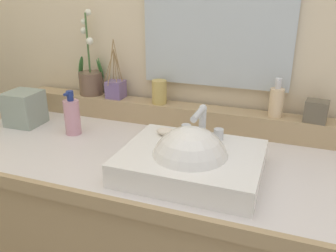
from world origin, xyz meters
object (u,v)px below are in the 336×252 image
tissue_box (24,108)px  tumbler_cup (159,92)px  sink_basin (191,163)px  trinket_box (316,111)px  lotion_bottle (72,116)px  soap_bar (167,132)px  reed_diffuser (116,89)px  potted_plant (91,78)px  soap_dispenser (276,101)px

tissue_box → tumbler_cup: bearing=21.3°
sink_basin → trinket_box: size_ratio=5.42×
sink_basin → tissue_box: 0.79m
lotion_bottle → soap_bar: bearing=-7.2°
sink_basin → soap_bar: (-0.12, 0.10, 0.05)m
lotion_bottle → tumbler_cup: bearing=38.8°
soap_bar → reed_diffuser: size_ratio=0.28×
potted_plant → tumbler_cup: size_ratio=3.76×
tumbler_cup → reed_diffuser: bearing=177.4°
soap_bar → tissue_box: size_ratio=0.50×
reed_diffuser → tissue_box: reed_diffuser is taller
soap_bar → tumbler_cup: size_ratio=0.72×
tissue_box → lotion_bottle: bearing=-4.4°
sink_basin → potted_plant: potted_plant is taller
reed_diffuser → tissue_box: size_ratio=1.79×
soap_dispenser → reed_diffuser: (-0.66, 0.01, -0.02)m
reed_diffuser → tissue_box: (-0.31, -0.21, -0.06)m
soap_bar → potted_plant: potted_plant is taller
soap_bar → sink_basin: bearing=-41.4°
soap_bar → potted_plant: (-0.47, 0.29, 0.08)m
lotion_bottle → reed_diffuser: bearing=73.2°
soap_bar → soap_dispenser: (0.33, 0.27, 0.06)m
tumbler_cup → trinket_box: 0.60m
soap_bar → trinket_box: bearing=29.8°
potted_plant → lotion_bottle: 0.27m
soap_dispenser → reed_diffuser: bearing=179.2°
tumbler_cup → reed_diffuser: 0.21m
trinket_box → lotion_bottle: size_ratio=0.45×
trinket_box → lotion_bottle: (-0.87, -0.22, -0.05)m
potted_plant → tissue_box: (-0.18, -0.22, -0.09)m
lotion_bottle → tissue_box: (-0.24, 0.02, -0.00)m
soap_bar → trinket_box: trinket_box is taller
soap_bar → soap_dispenser: size_ratio=0.48×
tumbler_cup → trinket_box: tumbler_cup is taller
sink_basin → potted_plant: size_ratio=1.15×
trinket_box → tissue_box: 1.14m
lotion_bottle → tissue_box: bearing=175.6°
soap_bar → potted_plant: bearing=147.7°
tissue_box → trinket_box: bearing=10.0°
soap_dispenser → trinket_box: bearing=-2.4°
potted_plant → lotion_bottle: bearing=-76.2°
potted_plant → tissue_box: potted_plant is taller
tumbler_cup → sink_basin: bearing=-56.5°
soap_bar → soap_dispenser: soap_dispenser is taller
soap_dispenser → tumbler_cup: (-0.46, -0.00, -0.01)m
tumbler_cup → tissue_box: bearing=-158.7°
soap_bar → tumbler_cup: (-0.13, 0.27, 0.05)m
tumbler_cup → reed_diffuser: size_ratio=0.39×
soap_bar → lotion_bottle: 0.41m
sink_basin → reed_diffuser: bearing=139.8°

